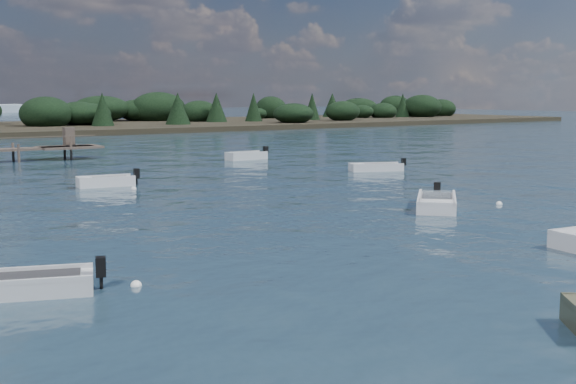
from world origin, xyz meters
TOP-DOWN VIEW (x-y plane):
  - dinghy_mid_grey at (-11.01, 7.23)m, footprint 4.63×2.96m
  - tender_far_grey_b at (16.01, 38.88)m, footprint 3.88×1.46m
  - dinghy_extra_a at (18.82, 25.79)m, footprint 4.09×2.67m
  - dinghy_mid_white_b at (9.66, 11.24)m, footprint 4.63×4.50m
  - tender_far_white at (-0.31, 28.34)m, footprint 3.74×1.76m
  - buoy_c at (-7.90, 6.15)m, footprint 0.32×0.32m
  - buoy_d at (13.10, 10.29)m, footprint 0.32×0.32m
  - buoy_e at (-0.39, 28.00)m, footprint 0.32×0.32m
  - buoy_extra_a at (0.52, 26.17)m, footprint 0.32×0.32m
  - far_headland at (25.00, 100.00)m, footprint 190.00×40.00m

SIDE VIEW (x-z plane):
  - buoy_c at x=-7.90m, z-range -0.16..0.16m
  - buoy_d at x=13.10m, z-range -0.16..0.16m
  - buoy_e at x=-0.39m, z-range -0.16..0.16m
  - buoy_extra_a at x=0.52m, z-range -0.16..0.16m
  - dinghy_extra_a at x=18.82m, z-range -0.40..0.71m
  - dinghy_mid_grey at x=-11.01m, z-range -0.42..0.74m
  - dinghy_mid_white_b at x=9.66m, z-range -0.47..0.79m
  - tender_far_white at x=-0.31m, z-range -0.45..0.81m
  - tender_far_grey_b at x=16.01m, z-range -0.48..0.85m
  - far_headland at x=25.00m, z-range -0.94..4.86m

